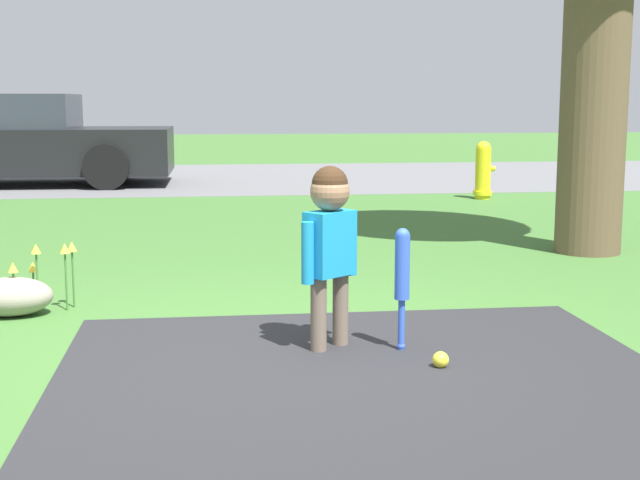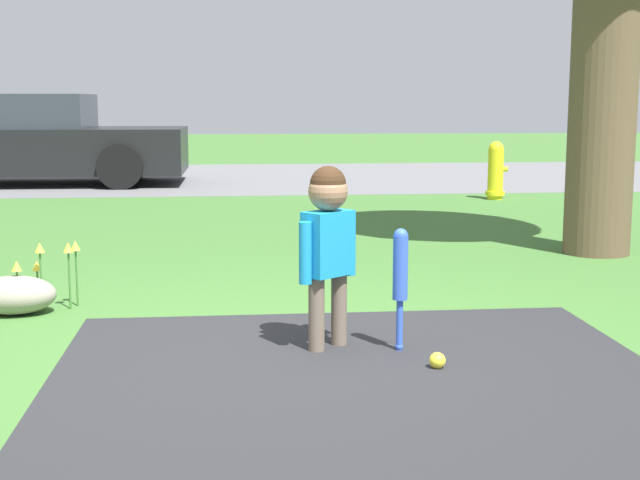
{
  "view_description": "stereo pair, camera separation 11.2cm",
  "coord_description": "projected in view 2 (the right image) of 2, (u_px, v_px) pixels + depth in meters",
  "views": [
    {
      "loc": [
        -0.21,
        -4.17,
        1.27
      ],
      "look_at": [
        0.39,
        0.65,
        0.5
      ],
      "focal_mm": 50.0,
      "sensor_mm": 36.0,
      "label": 1
    },
    {
      "loc": [
        -0.1,
        -4.18,
        1.27
      ],
      "look_at": [
        0.39,
        0.65,
        0.5
      ],
      "focal_mm": 50.0,
      "sensor_mm": 36.0,
      "label": 2
    }
  ],
  "objects": [
    {
      "name": "ground_plane",
      "position": [
        254.0,
        364.0,
        4.32
      ],
      "size": [
        60.0,
        60.0,
        0.0
      ],
      "primitive_type": "plane",
      "color": "#3D6B2D"
    },
    {
      "name": "street_strip",
      "position": [
        236.0,
        177.0,
        14.85
      ],
      "size": [
        40.0,
        6.0,
        0.01
      ],
      "color": "slate",
      "rests_on": "ground"
    },
    {
      "name": "child",
      "position": [
        328.0,
        231.0,
        4.51
      ],
      "size": [
        0.31,
        0.27,
        0.94
      ],
      "rotation": [
        0.0,
        0.0,
        0.68
      ],
      "color": "#6B5B4C",
      "rests_on": "ground"
    },
    {
      "name": "baseball_bat",
      "position": [
        400.0,
        272.0,
        4.49
      ],
      "size": [
        0.08,
        0.08,
        0.63
      ],
      "color": "blue",
      "rests_on": "ground"
    },
    {
      "name": "sports_ball",
      "position": [
        437.0,
        360.0,
        4.24
      ],
      "size": [
        0.08,
        0.08,
        0.08
      ],
      "color": "yellow",
      "rests_on": "ground"
    },
    {
      "name": "fire_hydrant",
      "position": [
        496.0,
        171.0,
        11.48
      ],
      "size": [
        0.28,
        0.25,
        0.75
      ],
      "color": "yellow",
      "rests_on": "ground"
    },
    {
      "name": "parked_car",
      "position": [
        29.0,
        142.0,
        13.48
      ],
      "size": [
        4.6,
        2.07,
        1.36
      ],
      "rotation": [
        0.0,
        0.0,
        -0.01
      ],
      "color": "black",
      "rests_on": "ground"
    },
    {
      "name": "flower_bed",
      "position": [
        48.0,
        259.0,
        5.42
      ],
      "size": [
        0.38,
        0.25,
        0.41
      ],
      "color": "#38702D",
      "rests_on": "ground"
    },
    {
      "name": "edging_rock",
      "position": [
        14.0,
        295.0,
        5.32
      ],
      "size": [
        0.5,
        0.35,
        0.23
      ],
      "color": "gray",
      "rests_on": "ground"
    }
  ]
}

